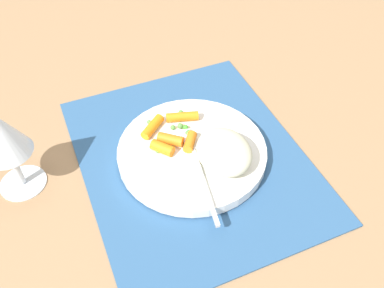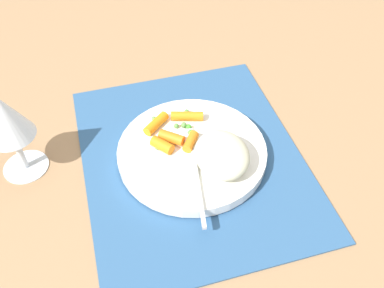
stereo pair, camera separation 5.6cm
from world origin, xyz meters
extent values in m
plane|color=#997551|center=(0.00, 0.00, 0.00)|extent=(2.40, 2.40, 0.00)
cube|color=#2D5684|center=(0.00, 0.00, 0.00)|extent=(0.42, 0.34, 0.01)
cylinder|color=white|center=(0.00, 0.00, 0.01)|extent=(0.24, 0.24, 0.02)
ellipsoid|color=beige|center=(-0.04, -0.03, 0.04)|extent=(0.10, 0.08, 0.04)
cylinder|color=orange|center=(0.01, 0.04, 0.03)|extent=(0.04, 0.04, 0.02)
cylinder|color=orange|center=(0.01, 0.00, 0.03)|extent=(0.04, 0.03, 0.02)
cylinder|color=orange|center=(0.02, 0.03, 0.03)|extent=(0.04, 0.04, 0.02)
cylinder|color=orange|center=(0.06, 0.04, 0.03)|extent=(0.04, 0.05, 0.02)
cylinder|color=orange|center=(0.07, -0.01, 0.03)|extent=(0.03, 0.06, 0.02)
sphere|color=#529A3A|center=(0.00, 0.01, 0.03)|extent=(0.01, 0.01, 0.01)
sphere|color=#59A345|center=(0.08, 0.04, 0.03)|extent=(0.01, 0.01, 0.01)
sphere|color=#53AF3B|center=(0.03, -0.01, 0.03)|extent=(0.01, 0.01, 0.01)
sphere|color=green|center=(0.04, -0.01, 0.03)|extent=(0.01, 0.01, 0.01)
sphere|color=#598F46|center=(0.05, 0.00, 0.03)|extent=(0.01, 0.01, 0.01)
sphere|color=#5B9643|center=(0.02, -0.01, 0.03)|extent=(0.01, 0.01, 0.01)
sphere|color=#569A46|center=(0.05, 0.01, 0.03)|extent=(0.01, 0.01, 0.01)
sphere|color=#528F3B|center=(0.08, -0.01, 0.03)|extent=(0.01, 0.01, 0.01)
sphere|color=green|center=(0.02, 0.04, 0.03)|extent=(0.01, 0.01, 0.01)
sphere|color=#44913A|center=(0.03, -0.01, 0.03)|extent=(0.01, 0.01, 0.01)
sphere|color=#409337|center=(0.03, 0.04, 0.03)|extent=(0.01, 0.01, 0.01)
sphere|color=#4F9836|center=(0.01, 0.05, 0.03)|extent=(0.01, 0.01, 0.01)
cube|color=silver|center=(0.02, 0.00, 0.03)|extent=(0.05, 0.02, 0.01)
cube|color=silver|center=(-0.08, 0.01, 0.03)|extent=(0.14, 0.03, 0.01)
cylinder|color=silver|center=(0.05, 0.26, 0.00)|extent=(0.07, 0.07, 0.00)
cylinder|color=silver|center=(0.05, 0.26, 0.04)|extent=(0.01, 0.01, 0.07)
cone|color=silver|center=(0.05, 0.26, 0.11)|extent=(0.07, 0.07, 0.07)
camera|label=1|loc=(-0.41, 0.17, 0.51)|focal=39.40mm
camera|label=2|loc=(-0.43, 0.12, 0.51)|focal=39.40mm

